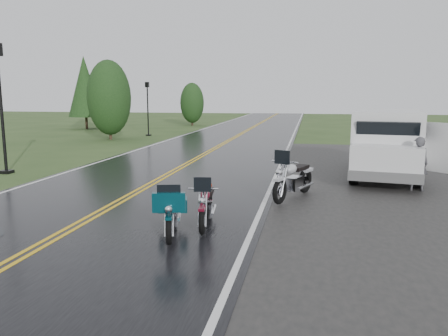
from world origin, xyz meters
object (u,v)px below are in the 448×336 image
person_at_van (418,165)px  lamp_post_near_left (1,109)px  motorcycle_red (202,210)px  van_white (355,148)px  motorcycle_silver (280,180)px  motorcycle_teal (169,218)px  lamp_post_far_left (148,109)px

person_at_van → lamp_post_near_left: lamp_post_near_left is taller
motorcycle_red → van_white: size_ratio=0.32×
motorcycle_silver → van_white: size_ratio=0.38×
lamp_post_near_left → van_white: bearing=1.3°
motorcycle_teal → van_white: size_ratio=0.32×
lamp_post_far_left → van_white: bearing=-50.0°
motorcycle_teal → person_at_van: bearing=32.3°
motorcycle_silver → person_at_van: bearing=55.3°
motorcycle_teal → lamp_post_near_left: 10.69m
motorcycle_silver → person_at_van: (3.87, 2.57, 0.12)m
motorcycle_silver → lamp_post_far_left: bearing=141.6°
motorcycle_red → person_at_van: 7.47m
van_white → lamp_post_near_left: (-12.32, -0.27, 1.16)m
motorcycle_teal → motorcycle_silver: bearing=48.0°
van_white → person_at_van: (1.72, -0.65, -0.38)m
motorcycle_teal → van_white: bearing=44.9°
motorcycle_silver → van_white: van_white is taller
motorcycle_silver → lamp_post_far_left: 21.05m
lamp_post_far_left → motorcycle_silver: bearing=-60.1°
motorcycle_red → lamp_post_far_left: lamp_post_far_left is taller
motorcycle_teal → motorcycle_silver: motorcycle_silver is taller
person_at_van → lamp_post_far_left: 21.26m
motorcycle_red → motorcycle_silver: size_ratio=0.84×
lamp_post_near_left → motorcycle_red: bearing=-33.0°
motorcycle_silver → person_at_van: person_at_van is taller
motorcycle_red → lamp_post_far_left: bearing=105.7°
person_at_van → lamp_post_near_left: size_ratio=0.34×
motorcycle_red → motorcycle_teal: (-0.46, -0.71, -0.00)m
person_at_van → lamp_post_far_left: (-14.34, 15.66, 1.08)m
person_at_van → motorcycle_silver: bearing=34.4°
motorcycle_silver → van_white: bearing=78.0°
motorcycle_silver → person_at_van: size_ratio=1.44×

